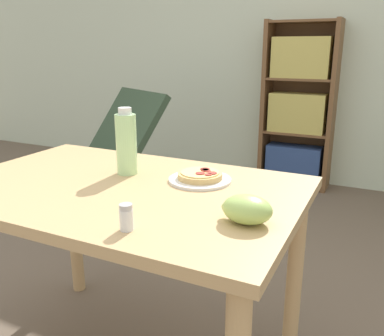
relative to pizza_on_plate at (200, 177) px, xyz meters
The scene contains 8 objects.
wall_back 2.59m from the pizza_on_plate, 98.39° to the left, with size 8.00×0.05×2.60m.
dining_table 0.30m from the pizza_on_plate, 145.39° to the right, with size 1.20×0.78×0.75m.
pizza_on_plate is the anchor object (origin of this frame).
grape_bunch 0.37m from the pizza_on_plate, 45.75° to the right, with size 0.14×0.11×0.08m.
drink_bottle 0.30m from the pizza_on_plate, behind, with size 0.08×0.08×0.24m.
salt_shaker 0.44m from the pizza_on_plate, 90.31° to the right, with size 0.04×0.04×0.07m.
lounge_chair_near 1.84m from the pizza_on_plate, 138.31° to the left, with size 0.94×1.00×0.88m.
bookshelf 2.35m from the pizza_on_plate, 93.47° to the left, with size 0.60×0.28×1.42m.
Camera 1 is at (0.93, -1.11, 1.19)m, focal length 38.00 mm.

